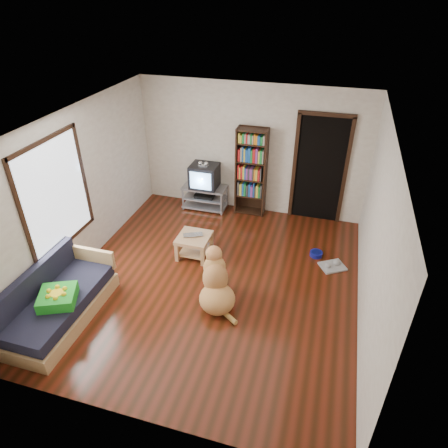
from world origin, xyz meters
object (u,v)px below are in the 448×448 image
(green_cushion, at_px, (58,297))
(grey_rag, at_px, (332,266))
(sofa, at_px, (58,303))
(coffee_table, at_px, (194,242))
(tv_stand, at_px, (205,196))
(dog_bowl, at_px, (316,254))
(bookshelf, at_px, (251,168))
(dog, at_px, (216,284))
(laptop, at_px, (193,237))
(crt_tv, at_px, (205,175))

(green_cushion, bearing_deg, grey_rag, 9.65)
(sofa, height_order, coffee_table, sofa)
(grey_rag, relative_size, tv_stand, 0.44)
(dog_bowl, bearing_deg, green_cushion, -141.11)
(bookshelf, height_order, sofa, bookshelf)
(tv_stand, distance_m, coffee_table, 1.71)
(dog_bowl, bearing_deg, coffee_table, -164.23)
(dog, bearing_deg, dog_bowl, 49.39)
(dog_bowl, relative_size, coffee_table, 0.40)
(dog_bowl, distance_m, sofa, 4.25)
(tv_stand, relative_size, dog, 0.94)
(laptop, bearing_deg, coffee_table, 64.92)
(green_cushion, xyz_separation_m, dog, (1.92, 1.06, -0.18))
(sofa, relative_size, dog, 1.89)
(laptop, distance_m, tv_stand, 1.74)
(dog_bowl, relative_size, tv_stand, 0.24)
(laptop, height_order, sofa, sofa)
(bookshelf, distance_m, coffee_table, 1.99)
(tv_stand, relative_size, bookshelf, 0.50)
(tv_stand, bearing_deg, dog, -68.12)
(dog, bearing_deg, laptop, 126.22)
(bookshelf, xyz_separation_m, sofa, (-1.92, -3.72, -0.74))
(tv_stand, relative_size, crt_tv, 1.55)
(crt_tv, bearing_deg, grey_rag, -26.47)
(tv_stand, xyz_separation_m, sofa, (-0.97, -3.63, -0.01))
(crt_tv, distance_m, bookshelf, 0.99)
(green_cushion, xyz_separation_m, dog_bowl, (3.28, 2.64, -0.46))
(laptop, xyz_separation_m, sofa, (-1.34, -1.93, -0.15))
(green_cushion, height_order, coffee_table, green_cushion)
(tv_stand, height_order, crt_tv, crt_tv)
(crt_tv, height_order, coffee_table, crt_tv)
(grey_rag, xyz_separation_m, coffee_table, (-2.37, -0.33, 0.27))
(bookshelf, relative_size, dog, 1.89)
(sofa, bearing_deg, tv_stand, 74.98)
(laptop, bearing_deg, sofa, -149.77)
(crt_tv, bearing_deg, dog_bowl, -24.54)
(tv_stand, bearing_deg, sofa, -105.02)
(grey_rag, bearing_deg, laptop, -171.26)
(dog_bowl, distance_m, grey_rag, 0.39)
(laptop, bearing_deg, crt_tv, 76.80)
(tv_stand, height_order, sofa, sofa)
(green_cushion, height_order, tv_stand, green_cushion)
(green_cushion, distance_m, coffee_table, 2.40)
(bookshelf, distance_m, sofa, 4.26)
(crt_tv, xyz_separation_m, coffee_table, (0.36, -1.69, -0.46))
(grey_rag, bearing_deg, dog_bowl, 140.19)
(green_cushion, bearing_deg, sofa, 116.73)
(crt_tv, height_order, bookshelf, bookshelf)
(sofa, bearing_deg, dog_bowl, 36.78)
(green_cushion, xyz_separation_m, coffee_table, (1.21, 2.06, -0.22))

